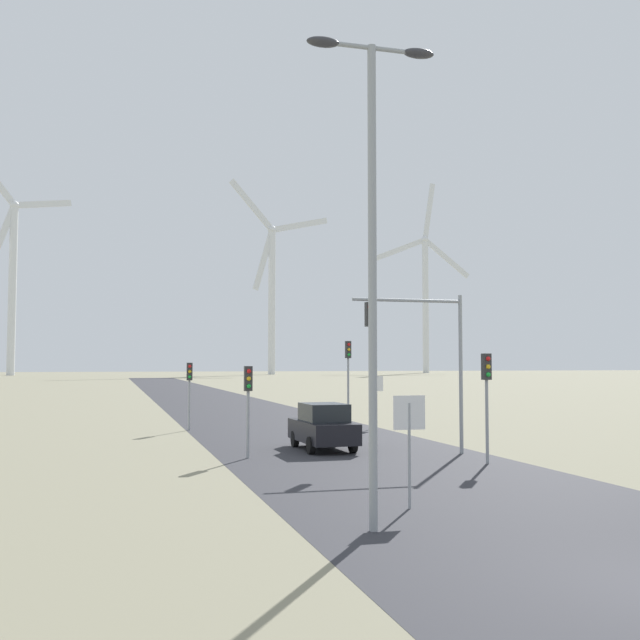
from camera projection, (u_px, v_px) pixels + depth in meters
The scene contains 13 objects.
road_surface at pixel (229, 408), 57.31m from camera, with size 10.00×240.00×0.01m.
streetlamp at pixel (372, 223), 15.57m from camera, with size 2.84×0.32×10.17m.
stop_sign_near at pixel (409, 429), 17.66m from camera, with size 0.81×0.07×2.65m.
stop_sign_far at pixel (376, 391), 39.66m from camera, with size 0.81×0.07×2.73m.
traffic_light_post_near_left at pixel (248, 390), 26.95m from camera, with size 0.28×0.34×3.31m.
traffic_light_post_near_right at pixel (487, 383), 25.53m from camera, with size 0.28×0.33×3.74m.
traffic_light_post_mid_left at pixel (189, 381), 38.13m from camera, with size 0.28×0.34×3.44m.
traffic_light_post_mid_right at pixel (348, 365), 39.33m from camera, with size 0.28×0.34×4.58m.
traffic_light_mast_overhead at pixel (424, 340), 28.09m from camera, with size 4.40×0.35×6.01m.
car_approaching at pixel (323, 427), 29.47m from camera, with size 1.90×4.14×1.83m.
wind_turbine_left at pixel (13, 272), 209.39m from camera, with size 25.41×12.79×61.10m.
wind_turbine_center at pixel (272, 284), 228.53m from camera, with size 32.50×6.95×58.87m.
wind_turbine_right at pixel (425, 290), 265.63m from camera, with size 36.15×2.88×67.92m.
Camera 1 is at (-8.67, -9.38, 3.41)m, focal length 42.00 mm.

